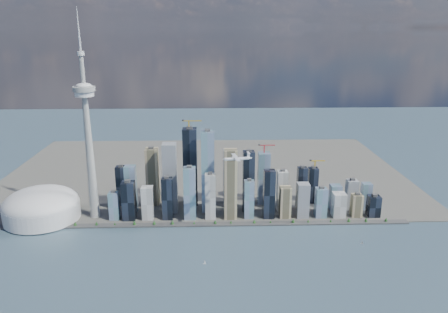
{
  "coord_description": "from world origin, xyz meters",
  "views": [
    {
      "loc": [
        21.78,
        -811.31,
        504.29
      ],
      "look_at": [
        54.87,
        260.0,
        187.11
      ],
      "focal_mm": 35.0,
      "sensor_mm": 36.0,
      "label": 1
    }
  ],
  "objects_px": {
    "dome_stadium": "(41,206)",
    "sailboat_east": "(362,243)",
    "needle_tower": "(88,134)",
    "airplane": "(237,158)",
    "sailboat_west": "(205,263)"
  },
  "relations": [
    {
      "from": "sailboat_west",
      "to": "needle_tower",
      "type": "bearing_deg",
      "value": 139.97
    },
    {
      "from": "dome_stadium",
      "to": "sailboat_west",
      "type": "xyz_separation_m",
      "value": [
        445.47,
        -248.87,
        -36.2
      ]
    },
    {
      "from": "sailboat_east",
      "to": "dome_stadium",
      "type": "bearing_deg",
      "value": -167.12
    },
    {
      "from": "dome_stadium",
      "to": "sailboat_east",
      "type": "bearing_deg",
      "value": -11.36
    },
    {
      "from": "needle_tower",
      "to": "sailboat_east",
      "type": "relative_size",
      "value": 57.21
    },
    {
      "from": "needle_tower",
      "to": "dome_stadium",
      "type": "distance_m",
      "value": 241.4
    },
    {
      "from": "dome_stadium",
      "to": "airplane",
      "type": "xyz_separation_m",
      "value": [
        525.25,
        -101.84,
        161.13
      ]
    },
    {
      "from": "dome_stadium",
      "to": "sailboat_west",
      "type": "relative_size",
      "value": 19.84
    },
    {
      "from": "needle_tower",
      "to": "airplane",
      "type": "distance_m",
      "value": 402.7
    },
    {
      "from": "airplane",
      "to": "sailboat_west",
      "type": "distance_m",
      "value": 258.69
    },
    {
      "from": "needle_tower",
      "to": "airplane",
      "type": "bearing_deg",
      "value": -16.19
    },
    {
      "from": "dome_stadium",
      "to": "sailboat_east",
      "type": "xyz_separation_m",
      "value": [
        826.74,
        -166.17,
        -36.35
      ]
    },
    {
      "from": "sailboat_west",
      "to": "sailboat_east",
      "type": "bearing_deg",
      "value": 12.49
    },
    {
      "from": "dome_stadium",
      "to": "sailboat_east",
      "type": "height_order",
      "value": "dome_stadium"
    },
    {
      "from": "sailboat_west",
      "to": "airplane",
      "type": "bearing_deg",
      "value": 61.77
    }
  ]
}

